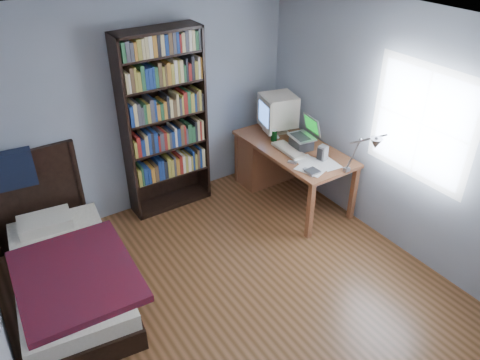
{
  "coord_description": "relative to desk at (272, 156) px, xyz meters",
  "views": [
    {
      "loc": [
        -1.73,
        -2.54,
        3.3
      ],
      "look_at": [
        0.4,
        0.69,
        0.91
      ],
      "focal_mm": 35.0,
      "sensor_mm": 36.0,
      "label": 1
    }
  ],
  "objects": [
    {
      "name": "desk",
      "position": [
        0.0,
        0.0,
        0.0
      ],
      "size": [
        0.75,
        1.53,
        0.73
      ],
      "color": "brown",
      "rests_on": "floor"
    },
    {
      "name": "external_drive",
      "position": [
        -0.22,
        -1.01,
        0.33
      ],
      "size": [
        0.14,
        0.14,
        0.03
      ],
      "primitive_type": "cube",
      "rotation": [
        0.0,
        0.0,
        0.04
      ],
      "color": "gray",
      "rests_on": "desk"
    },
    {
      "name": "soda_can",
      "position": [
        -0.1,
        -0.16,
        0.38
      ],
      "size": [
        0.07,
        0.07,
        0.13
      ],
      "primitive_type": "cylinder",
      "color": "#063207",
      "rests_on": "desk"
    },
    {
      "name": "bed",
      "position": [
        -2.79,
        -0.48,
        -0.15
      ],
      "size": [
        1.15,
        2.07,
        1.16
      ],
      "color": "black",
      "rests_on": "floor"
    },
    {
      "name": "laptop",
      "position": [
        0.06,
        -0.5,
        0.42
      ],
      "size": [
        0.33,
        0.33,
        0.37
      ],
      "color": "#2D2D30",
      "rests_on": "desk"
    },
    {
      "name": "mouse",
      "position": [
        -0.04,
        -0.12,
        0.33
      ],
      "size": [
        0.06,
        0.11,
        0.04
      ],
      "primitive_type": "ellipsoid",
      "color": "silver",
      "rests_on": "desk"
    },
    {
      "name": "bookshelf",
      "position": [
        -1.29,
        0.32,
        0.65
      ],
      "size": [
        0.96,
        0.3,
        2.12
      ],
      "color": "black",
      "rests_on": "floor"
    },
    {
      "name": "desk_lamp",
      "position": [
        -0.01,
        -1.55,
        0.82
      ],
      "size": [
        0.24,
        0.53,
        0.62
      ],
      "color": "#99999E",
      "rests_on": "desk"
    },
    {
      "name": "speaker",
      "position": [
        0.06,
        -0.85,
        0.4
      ],
      "size": [
        0.11,
        0.11,
        0.18
      ],
      "primitive_type": "cube",
      "rotation": [
        0.0,
        0.0,
        0.24
      ],
      "color": "gray",
      "rests_on": "desk"
    },
    {
      "name": "room",
      "position": [
        -1.48,
        -1.62,
        0.84
      ],
      "size": [
        4.2,
        4.24,
        2.5
      ],
      "color": "#503117",
      "rests_on": "ground"
    },
    {
      "name": "phone_silver",
      "position": [
        -0.26,
        -0.72,
        0.33
      ],
      "size": [
        0.1,
        0.11,
        0.02
      ],
      "primitive_type": "cube",
      "rotation": [
        0.0,
        0.0,
        0.6
      ],
      "color": "silver",
      "rests_on": "desk"
    },
    {
      "name": "phone_grey",
      "position": [
        -0.23,
        -0.93,
        0.33
      ],
      "size": [
        0.06,
        0.09,
        0.02
      ],
      "primitive_type": "cube",
      "rotation": [
        0.0,
        0.0,
        0.21
      ],
      "color": "gray",
      "rests_on": "desk"
    },
    {
      "name": "crt_monitor",
      "position": [
        0.08,
        0.03,
        0.59
      ],
      "size": [
        0.51,
        0.47,
        0.48
      ],
      "color": "beige",
      "rests_on": "desk"
    },
    {
      "name": "keyboard",
      "position": [
        -0.12,
        -0.47,
        0.33
      ],
      "size": [
        0.2,
        0.46,
        0.04
      ],
      "primitive_type": "cube",
      "rotation": [
        0.0,
        0.07,
        -0.03
      ],
      "color": "beige",
      "rests_on": "desk"
    }
  ]
}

